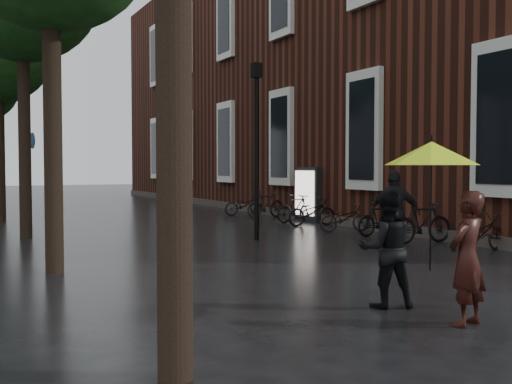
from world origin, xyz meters
TOP-DOWN VIEW (x-y plane):
  - brick_building at (10.47, 19.46)m, footprint 10.20×33.20m
  - street_trees at (-3.99, 15.91)m, footprint 4.33×34.03m
  - person_burgundy at (-0.29, 1.11)m, footprint 0.67×0.53m
  - person_black at (-0.53, 2.30)m, footprint 0.93×0.84m
  - lime_umbrella at (-0.36, 1.65)m, footprint 1.17×1.17m
  - pedestrian_walking at (2.66, 5.86)m, footprint 1.14×0.97m
  - parked_bicycles at (4.65, 11.08)m, footprint 1.97×12.14m
  - ad_lightbox at (5.30, 13.45)m, footprint 0.29×1.25m
  - lamp_post at (1.34, 9.67)m, footprint 0.23×0.23m
  - cycle_sign at (-3.14, 18.11)m, footprint 0.16×0.56m

SIDE VIEW (x-z plane):
  - parked_bicycles at x=4.65m, z-range -0.06..0.98m
  - person_black at x=-0.53m, z-range 0.00..1.58m
  - person_burgundy at x=-0.29m, z-range 0.00..1.61m
  - pedestrian_walking at x=2.66m, z-range 0.00..1.83m
  - ad_lightbox at x=5.30m, z-range 0.00..1.89m
  - cycle_sign at x=-3.14m, z-range 0.50..3.58m
  - lime_umbrella at x=-0.36m, z-range 1.21..2.92m
  - lamp_post at x=1.34m, z-range 0.49..5.04m
  - brick_building at x=10.47m, z-range -0.01..11.99m
  - street_trees at x=-3.99m, z-range 1.88..10.79m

